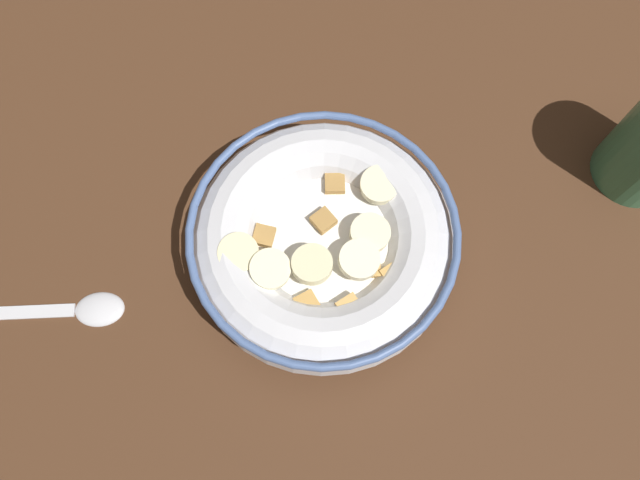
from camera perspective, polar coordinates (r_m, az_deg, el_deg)
The scene contains 3 objects.
ground_plane at distance 46.25cm, azimuth -0.00°, elevation -1.67°, with size 135.41×135.41×2.00cm, color #472B19.
cereal_bowl at distance 42.68cm, azimuth 0.00°, elevation -0.14°, with size 19.38×19.38×5.28cm.
spoon at distance 47.70cm, azimuth -23.64°, elevation -6.25°, with size 14.17×2.89×0.80cm.
Camera 1 is at (0.22, -14.32, 42.98)cm, focal length 32.76 mm.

